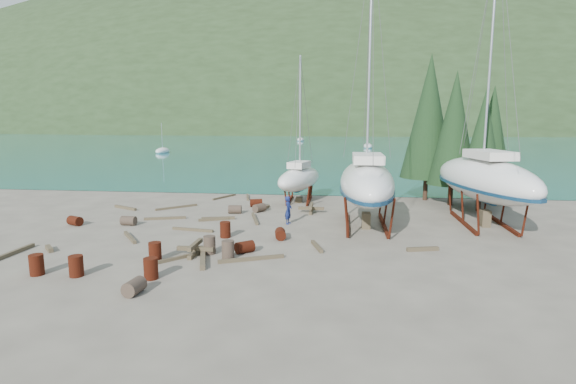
# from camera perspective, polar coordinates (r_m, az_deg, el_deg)

# --- Properties ---
(ground) EXTENTS (600.00, 600.00, 0.00)m
(ground) POSITION_cam_1_polar(r_m,az_deg,el_deg) (24.08, -3.62, -6.37)
(ground) COLOR #5D554A
(ground) RESTS_ON ground
(bay_water) EXTENTS (700.00, 700.00, 0.00)m
(bay_water) POSITION_cam_1_polar(r_m,az_deg,el_deg) (337.89, 6.21, 8.11)
(bay_water) COLOR #166A71
(bay_water) RESTS_ON ground
(far_hill) EXTENTS (800.00, 360.00, 110.00)m
(far_hill) POSITION_cam_1_polar(r_m,az_deg,el_deg) (342.89, 6.22, 8.13)
(far_hill) COLOR #203018
(far_hill) RESTS_ON ground
(far_house_left) EXTENTS (6.60, 5.60, 5.60)m
(far_house_left) POSITION_cam_1_polar(r_m,az_deg,el_deg) (222.32, -10.04, 8.21)
(far_house_left) COLOR beige
(far_house_left) RESTS_ON ground
(far_house_center) EXTENTS (6.60, 5.60, 5.60)m
(far_house_center) POSITION_cam_1_polar(r_m,az_deg,el_deg) (214.21, 0.37, 8.31)
(far_house_center) COLOR beige
(far_house_center) RESTS_ON ground
(far_house_right) EXTENTS (6.60, 5.60, 5.60)m
(far_house_right) POSITION_cam_1_polar(r_m,az_deg,el_deg) (214.38, 13.90, 8.05)
(far_house_right) COLOR beige
(far_house_right) RESTS_ON ground
(cypress_near_right) EXTENTS (3.60, 3.60, 10.00)m
(cypress_near_right) POSITION_cam_1_polar(r_m,az_deg,el_deg) (35.77, 20.36, 7.59)
(cypress_near_right) COLOR black
(cypress_near_right) RESTS_ON ground
(cypress_mid_right) EXTENTS (3.06, 3.06, 8.50)m
(cypress_mid_right) POSITION_cam_1_polar(r_m,az_deg,el_deg) (34.25, 23.50, 5.89)
(cypress_mid_right) COLOR black
(cypress_mid_right) RESTS_ON ground
(cypress_back_left) EXTENTS (4.14, 4.14, 11.50)m
(cypress_back_left) POSITION_cam_1_polar(r_m,az_deg,el_deg) (37.41, 17.46, 9.12)
(cypress_back_left) COLOR black
(cypress_back_left) RESTS_ON ground
(cypress_far_right) EXTENTS (3.24, 3.24, 9.00)m
(cypress_far_right) POSITION_cam_1_polar(r_m,az_deg,el_deg) (37.54, 24.44, 6.50)
(cypress_far_right) COLOR black
(cypress_far_right) RESTS_ON ground
(moored_boat_left) EXTENTS (2.00, 5.00, 6.05)m
(moored_boat_left) POSITION_cam_1_polar(r_m,az_deg,el_deg) (89.82, -15.64, 5.03)
(moored_boat_left) COLOR white
(moored_boat_left) RESTS_ON ground
(moored_boat_mid) EXTENTS (2.00, 5.00, 6.05)m
(moored_boat_mid) POSITION_cam_1_polar(r_m,az_deg,el_deg) (103.14, 10.09, 5.73)
(moored_boat_mid) COLOR white
(moored_boat_mid) RESTS_ON ground
(moored_boat_far) EXTENTS (2.00, 5.00, 6.05)m
(moored_boat_far) POSITION_cam_1_polar(r_m,az_deg,el_deg) (133.50, 1.60, 6.64)
(moored_boat_far) COLOR white
(moored_boat_far) RESTS_ON ground
(large_sailboat_near) EXTENTS (3.15, 10.77, 16.97)m
(large_sailboat_near) POSITION_cam_1_polar(r_m,az_deg,el_deg) (27.45, 9.96, 1.28)
(large_sailboat_near) COLOR white
(large_sailboat_near) RESTS_ON ground
(large_sailboat_far) EXTENTS (5.32, 11.48, 17.51)m
(large_sailboat_far) POSITION_cam_1_polar(r_m,az_deg,el_deg) (30.02, 23.73, 1.55)
(large_sailboat_far) COLOR white
(large_sailboat_far) RESTS_ON ground
(small_sailboat_shore) EXTENTS (4.01, 7.39, 11.28)m
(small_sailboat_shore) POSITION_cam_1_polar(r_m,az_deg,el_deg) (35.36, 1.46, 1.75)
(small_sailboat_shore) COLOR white
(small_sailboat_shore) RESTS_ON ground
(worker) EXTENTS (0.53, 0.70, 1.74)m
(worker) POSITION_cam_1_polar(r_m,az_deg,el_deg) (27.94, 0.05, -2.32)
(worker) COLOR navy
(worker) RESTS_ON ground
(drum_0) EXTENTS (0.58, 0.58, 0.88)m
(drum_0) POSITION_cam_1_polar(r_m,az_deg,el_deg) (21.78, -29.30, -8.06)
(drum_0) COLOR #55170E
(drum_0) RESTS_ON ground
(drum_1) EXTENTS (0.67, 0.94, 0.58)m
(drum_1) POSITION_cam_1_polar(r_m,az_deg,el_deg) (18.05, -18.95, -11.32)
(drum_1) COLOR #2D2823
(drum_1) RESTS_ON ground
(drum_2) EXTENTS (1.04, 0.88, 0.58)m
(drum_2) POSITION_cam_1_polar(r_m,az_deg,el_deg) (30.58, -25.42, -3.33)
(drum_2) COLOR #55170E
(drum_2) RESTS_ON ground
(drum_3) EXTENTS (0.58, 0.58, 0.88)m
(drum_3) POSITION_cam_1_polar(r_m,az_deg,el_deg) (19.43, -17.02, -9.27)
(drum_3) COLOR #55170E
(drum_3) RESTS_ON ground
(drum_4) EXTENTS (1.01, 0.82, 0.58)m
(drum_4) POSITION_cam_1_polar(r_m,az_deg,el_deg) (33.60, -4.07, -1.38)
(drum_4) COLOR #55170E
(drum_4) RESTS_ON ground
(drum_5) EXTENTS (0.58, 0.58, 0.88)m
(drum_5) POSITION_cam_1_polar(r_m,az_deg,el_deg) (21.30, -7.63, -7.30)
(drum_5) COLOR #2D2823
(drum_5) RESTS_ON ground
(drum_6) EXTENTS (0.73, 0.97, 0.58)m
(drum_6) POSITION_cam_1_polar(r_m,az_deg,el_deg) (24.56, -0.97, -5.34)
(drum_6) COLOR #55170E
(drum_6) RESTS_ON ground
(drum_9) EXTENTS (0.94, 0.67, 0.58)m
(drum_9) POSITION_cam_1_polar(r_m,az_deg,el_deg) (31.31, -6.75, -2.21)
(drum_9) COLOR #2D2823
(drum_9) RESTS_ON ground
(drum_10) EXTENTS (0.58, 0.58, 0.88)m
(drum_10) POSITION_cam_1_polar(r_m,az_deg,el_deg) (21.73, -16.52, -7.27)
(drum_10) COLOR #55170E
(drum_10) RESTS_ON ground
(drum_11) EXTENTS (0.97, 1.05, 0.58)m
(drum_11) POSITION_cam_1_polar(r_m,az_deg,el_deg) (31.69, -3.65, -2.02)
(drum_11) COLOR #2D2823
(drum_11) RESTS_ON ground
(drum_12) EXTENTS (1.05, 1.01, 0.58)m
(drum_12) POSITION_cam_1_polar(r_m,az_deg,el_deg) (22.20, -5.52, -6.98)
(drum_12) COLOR #55170E
(drum_12) RESTS_ON ground
(drum_13) EXTENTS (0.58, 0.58, 0.88)m
(drum_13) POSITION_cam_1_polar(r_m,az_deg,el_deg) (20.85, -25.31, -8.49)
(drum_13) COLOR #55170E
(drum_13) RESTS_ON ground
(drum_14) EXTENTS (0.58, 0.58, 0.88)m
(drum_14) POSITION_cam_1_polar(r_m,az_deg,el_deg) (25.10, -7.97, -4.76)
(drum_14) COLOR #55170E
(drum_14) RESTS_ON ground
(drum_15) EXTENTS (0.91, 0.62, 0.58)m
(drum_15) POSITION_cam_1_polar(r_m,az_deg,el_deg) (29.37, -19.59, -3.45)
(drum_15) COLOR #2D2823
(drum_15) RESTS_ON ground
(drum_17) EXTENTS (0.58, 0.58, 0.88)m
(drum_17) POSITION_cam_1_polar(r_m,az_deg,el_deg) (22.25, -9.93, -6.63)
(drum_17) COLOR #2D2823
(drum_17) RESTS_ON ground
(timber_0) EXTENTS (1.35, 2.60, 0.14)m
(timber_0) POSITION_cam_1_polar(r_m,az_deg,el_deg) (37.67, -8.09, -0.63)
(timber_0) COLOR brown
(timber_0) RESTS_ON ground
(timber_1) EXTENTS (1.63, 0.59, 0.19)m
(timber_1) POSITION_cam_1_polar(r_m,az_deg,el_deg) (23.44, 16.73, -6.95)
(timber_1) COLOR brown
(timber_1) RESTS_ON ground
(timber_2) EXTENTS (2.18, 1.28, 0.19)m
(timber_2) POSITION_cam_1_polar(r_m,az_deg,el_deg) (34.77, -19.95, -1.89)
(timber_2) COLOR brown
(timber_2) RESTS_ON ground
(timber_3) EXTENTS (2.20, 2.47, 0.15)m
(timber_3) POSITION_cam_1_polar(r_m,az_deg,el_deg) (21.85, -13.38, -8.05)
(timber_3) COLOR brown
(timber_3) RESTS_ON ground
(timber_4) EXTENTS (1.85, 0.95, 0.17)m
(timber_4) POSITION_cam_1_polar(r_m,az_deg,el_deg) (29.39, -9.41, -3.43)
(timber_4) COLOR brown
(timber_4) RESTS_ON ground
(timber_5) EXTENTS (2.91, 1.41, 0.16)m
(timber_5) POSITION_cam_1_polar(r_m,az_deg,el_deg) (21.07, -4.67, -8.45)
(timber_5) COLOR brown
(timber_5) RESTS_ON ground
(timber_6) EXTENTS (0.53, 1.87, 0.19)m
(timber_6) POSITION_cam_1_polar(r_m,az_deg,el_deg) (32.53, -3.04, -2.07)
(timber_6) COLOR brown
(timber_6) RESTS_ON ground
(timber_7) EXTENTS (0.73, 1.87, 0.17)m
(timber_7) POSITION_cam_1_polar(r_m,az_deg,el_deg) (23.00, 3.69, -6.90)
(timber_7) COLOR brown
(timber_7) RESTS_ON ground
(timber_8) EXTENTS (2.13, 0.74, 0.19)m
(timber_8) POSITION_cam_1_polar(r_m,az_deg,el_deg) (29.58, -8.85, -3.32)
(timber_8) COLOR brown
(timber_8) RESTS_ON ground
(timber_9) EXTENTS (0.72, 2.52, 0.15)m
(timber_9) POSITION_cam_1_polar(r_m,az_deg,el_deg) (37.37, -5.15, -0.65)
(timber_9) COLOR brown
(timber_9) RESTS_ON ground
(timber_10) EXTENTS (1.03, 3.07, 0.16)m
(timber_10) POSITION_cam_1_polar(r_m,az_deg,el_deg) (29.30, -4.23, -3.38)
(timber_10) COLOR brown
(timber_10) RESTS_ON ground
(timber_11) EXTENTS (2.61, 0.59, 0.15)m
(timber_11) POSITION_cam_1_polar(r_m,az_deg,el_deg) (26.94, -12.02, -4.69)
(timber_11) COLOR brown
(timber_11) RESTS_ON ground
(timber_12) EXTENTS (1.65, 2.09, 0.17)m
(timber_12) POSITION_cam_1_polar(r_m,az_deg,el_deg) (26.15, -19.44, -5.44)
(timber_12) COLOR brown
(timber_12) RESTS_ON ground
(timber_13) EXTENTS (0.82, 0.84, 0.22)m
(timber_13) POSITION_cam_1_polar(r_m,az_deg,el_deg) (25.44, -28.06, -6.36)
(timber_13) COLOR brown
(timber_13) RESTS_ON ground
(timber_14) EXTENTS (0.26, 2.81, 0.18)m
(timber_14) POSITION_cam_1_polar(r_m,az_deg,el_deg) (25.61, -31.54, -6.59)
(timber_14) COLOR brown
(timber_14) RESTS_ON ground
(timber_15) EXTENTS (2.43, 2.31, 0.15)m
(timber_15) POSITION_cam_1_polar(r_m,az_deg,el_deg) (33.97, -13.96, -1.89)
(timber_15) COLOR brown
(timber_15) RESTS_ON ground
(timber_16) EXTENTS (1.00, 2.63, 0.23)m
(timber_16) POSITION_cam_1_polar(r_m,az_deg,el_deg) (21.27, -10.76, -8.32)
(timber_16) COLOR brown
(timber_16) RESTS_ON ground
(timber_17) EXTENTS (2.59, 0.95, 0.16)m
(timber_17) POSITION_cam_1_polar(r_m,az_deg,el_deg) (30.40, -15.34, -3.23)
(timber_17) COLOR brown
(timber_17) RESTS_ON ground
(timber_pile_fore) EXTENTS (1.80, 1.80, 0.60)m
(timber_pile_fore) POSITION_cam_1_polar(r_m,az_deg,el_deg) (22.26, -11.70, -7.06)
(timber_pile_fore) COLOR brown
(timber_pile_fore) RESTS_ON ground
(timber_pile_aft) EXTENTS (1.80, 1.80, 0.60)m
(timber_pile_aft) POSITION_cam_1_polar(r_m,az_deg,el_deg) (31.43, 2.96, -2.09)
(timber_pile_aft) COLOR brown
(timber_pile_aft) RESTS_ON ground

